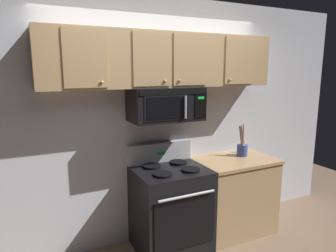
% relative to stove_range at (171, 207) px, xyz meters
% --- Properties ---
extents(back_wall, '(5.20, 0.10, 2.70)m').
position_rel_stove_range_xyz_m(back_wall, '(0.00, 0.37, 0.88)').
color(back_wall, silver).
rests_on(back_wall, ground_plane).
extents(stove_range, '(0.76, 0.69, 1.12)m').
position_rel_stove_range_xyz_m(stove_range, '(0.00, 0.00, 0.00)').
color(stove_range, black).
rests_on(stove_range, ground_plane).
extents(over_range_microwave, '(0.76, 0.43, 0.35)m').
position_rel_stove_range_xyz_m(over_range_microwave, '(-0.00, 0.12, 1.11)').
color(over_range_microwave, black).
extents(upper_cabinets, '(2.50, 0.36, 0.55)m').
position_rel_stove_range_xyz_m(upper_cabinets, '(-0.00, 0.15, 1.56)').
color(upper_cabinets, tan).
extents(counter_segment, '(0.93, 0.65, 0.90)m').
position_rel_stove_range_xyz_m(counter_segment, '(0.84, 0.01, -0.02)').
color(counter_segment, tan).
rests_on(counter_segment, ground_plane).
extents(utensil_crock_blue, '(0.13, 0.13, 0.39)m').
position_rel_stove_range_xyz_m(utensil_crock_blue, '(1.00, 0.06, 0.52)').
color(utensil_crock_blue, '#384C9E').
rests_on(utensil_crock_blue, counter_segment).
extents(salt_shaker, '(0.04, 0.04, 0.11)m').
position_rel_stove_range_xyz_m(salt_shaker, '(1.09, 0.18, 0.49)').
color(salt_shaker, white).
rests_on(salt_shaker, counter_segment).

